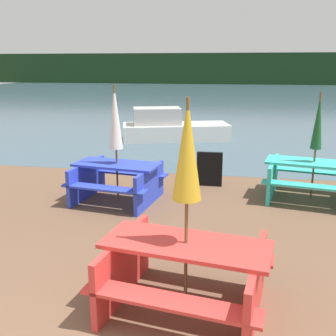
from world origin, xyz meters
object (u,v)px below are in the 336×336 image
umbrella_darkgreen (318,122)px  boat (171,128)px  umbrella_white (115,118)px  signboard (209,169)px  picnic_table_red (186,269)px  umbrella_gold (187,152)px  picnic_table_blue (117,178)px  picnic_table_teal (313,177)px

umbrella_darkgreen → boat: 6.94m
umbrella_white → boat: umbrella_white is taller
umbrella_darkgreen → signboard: bearing=164.9°
picnic_table_red → boat: (-1.80, 9.68, -0.05)m
umbrella_darkgreen → umbrella_white: bearing=-168.9°
signboard → umbrella_white: bearing=-142.6°
picnic_table_red → umbrella_gold: (0.00, 0.00, 1.28)m
picnic_table_blue → umbrella_darkgreen: (3.71, 0.73, 1.08)m
picnic_table_teal → umbrella_darkgreen: 1.06m
picnic_table_teal → signboard: 2.11m
picnic_table_teal → boat: boat is taller
picnic_table_red → picnic_table_blue: bearing=118.6°
picnic_table_blue → boat: boat is taller
umbrella_white → picnic_table_teal: bearing=11.1°
picnic_table_blue → boat: bearing=90.4°
picnic_table_blue → umbrella_white: (0.00, -0.00, 1.17)m
umbrella_darkgreen → boat: (-3.75, 5.73, -1.11)m
picnic_table_teal → boat: bearing=123.2°
picnic_table_blue → umbrella_gold: bearing=-61.4°
picnic_table_red → picnic_table_blue: (-1.76, 3.22, -0.02)m
picnic_table_red → picnic_table_teal: picnic_table_red is taller
picnic_table_blue → signboard: 2.11m
boat → signboard: bearing=-87.8°
picnic_table_blue → umbrella_white: size_ratio=0.81×
picnic_table_red → picnic_table_teal: 4.41m
picnic_table_teal → signboard: (-2.04, 0.55, -0.09)m
umbrella_darkgreen → boat: umbrella_darkgreen is taller
picnic_table_red → boat: bearing=100.5°
picnic_table_blue → umbrella_darkgreen: size_ratio=0.86×
picnic_table_blue → umbrella_white: bearing=-82.9°
picnic_table_red → picnic_table_teal: (1.96, 3.95, -0.00)m
umbrella_white → picnic_table_red: bearing=-61.4°
picnic_table_blue → picnic_table_teal: (3.71, 0.73, 0.01)m
picnic_table_blue → signboard: bearing=37.4°
picnic_table_red → boat: size_ratio=0.50×
umbrella_darkgreen → umbrella_gold: (-1.96, -3.95, 0.22)m
picnic_table_red → picnic_table_teal: bearing=63.7°
picnic_table_blue → umbrella_darkgreen: 3.93m
picnic_table_red → umbrella_gold: size_ratio=0.85×
boat → picnic_table_blue: bearing=-105.8°
boat → umbrella_darkgreen: bearing=-73.0°
boat → picnic_table_teal: bearing=-73.0°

